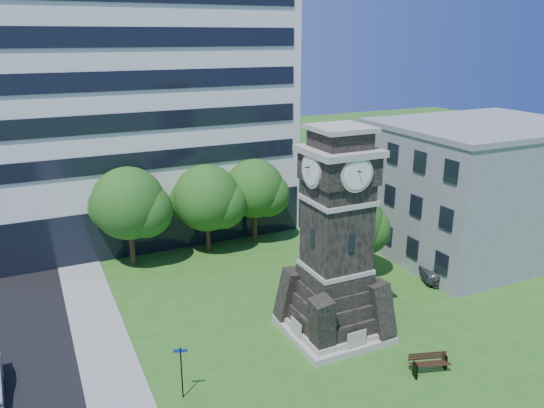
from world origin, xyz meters
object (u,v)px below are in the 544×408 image
clock_tower (336,249)px  street_sign (181,367)px  park_bench (429,362)px  car_east_lot (458,272)px

clock_tower → street_sign: clock_tower is taller
park_bench → street_sign: 12.69m
car_east_lot → street_sign: bearing=122.3°
car_east_lot → park_bench: bearing=151.0°
car_east_lot → park_bench: (-9.13, -7.46, -0.17)m
car_east_lot → street_sign: 21.68m
clock_tower → park_bench: (2.47, -5.47, -4.72)m
street_sign → car_east_lot: bearing=31.1°
clock_tower → car_east_lot: clock_tower is taller
clock_tower → street_sign: bearing=-168.3°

